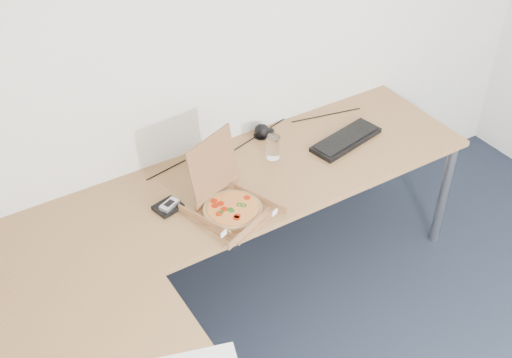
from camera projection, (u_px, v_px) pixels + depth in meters
desk at (219, 267)px, 2.76m from camera, size 2.50×2.20×0.73m
pizza_box at (231, 205)px, 2.98m from camera, size 0.30×0.36×0.31m
drinking_glass at (273, 147)px, 3.29m from camera, size 0.07×0.07×0.13m
keyboard at (346, 140)px, 3.43m from camera, size 0.44×0.23×0.03m
mouse at (267, 132)px, 3.48m from camera, size 0.11×0.09×0.03m
wallet at (168, 207)px, 3.01m from camera, size 0.14×0.12×0.02m
phone at (169, 205)px, 2.99m from camera, size 0.10×0.08×0.02m
dome_speaker at (262, 130)px, 3.46m from camera, size 0.09×0.09×0.08m
cable_bundle at (252, 139)px, 3.46m from camera, size 0.63×0.13×0.01m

